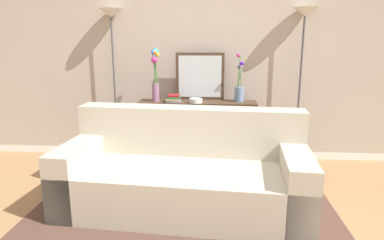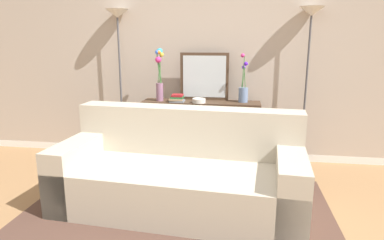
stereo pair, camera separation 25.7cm
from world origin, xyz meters
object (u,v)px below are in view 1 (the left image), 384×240
object	(u,v)px
floor_lamp_right	(303,43)
vase_short_flowers	(239,90)
book_stack	(173,99)
vase_tall_flowers	(155,77)
console_table	(197,121)
wall_mirror	(200,76)
couch	(185,174)
floor_lamp_left	(112,43)
fruit_bowl	(196,100)
book_row_under_console	(163,157)

from	to	relation	value
floor_lamp_right	vase_short_flowers	world-z (taller)	floor_lamp_right
floor_lamp_right	book_stack	world-z (taller)	floor_lamp_right
vase_tall_flowers	vase_short_flowers	xyz separation A→B (m)	(1.00, 0.07, -0.16)
console_table	wall_mirror	size ratio (longest dim) A/B	2.39
couch	vase_tall_flowers	distance (m)	1.42
vase_short_flowers	couch	bearing A→B (deg)	-114.96
vase_short_flowers	floor_lamp_left	bearing A→B (deg)	177.09
couch	vase_short_flowers	bearing A→B (deg)	65.04
couch	console_table	xyz separation A→B (m)	(0.04, 1.13, 0.24)
floor_lamp_left	wall_mirror	size ratio (longest dim) A/B	3.16
console_table	floor_lamp_right	distance (m)	1.55
couch	fruit_bowl	bearing A→B (deg)	88.40
couch	floor_lamp_left	bearing A→B (deg)	128.92
couch	vase_tall_flowers	world-z (taller)	vase_tall_flowers
floor_lamp_right	vase_tall_flowers	size ratio (longest dim) A/B	2.98
console_table	fruit_bowl	xyz separation A→B (m)	(-0.01, -0.09, 0.27)
vase_tall_flowers	vase_short_flowers	bearing A→B (deg)	3.83
floor_lamp_left	vase_tall_flowers	size ratio (longest dim) A/B	2.99
fruit_bowl	book_row_under_console	distance (m)	0.87
couch	wall_mirror	xyz separation A→B (m)	(0.06, 1.26, 0.77)
vase_tall_flowers	floor_lamp_right	bearing A→B (deg)	4.82
floor_lamp_right	vase_tall_flowers	world-z (taller)	floor_lamp_right
floor_lamp_right	vase_tall_flowers	distance (m)	1.78
floor_lamp_right	book_row_under_console	size ratio (longest dim) A/B	6.57
console_table	floor_lamp_left	world-z (taller)	floor_lamp_left
fruit_bowl	book_stack	bearing A→B (deg)	174.10
wall_mirror	vase_short_flowers	bearing A→B (deg)	-10.46
book_stack	vase_tall_flowers	bearing A→B (deg)	170.75
floor_lamp_right	book_row_under_console	xyz separation A→B (m)	(-1.66, -0.12, -1.41)
couch	floor_lamp_right	distance (m)	2.13
floor_lamp_right	book_stack	bearing A→B (deg)	-173.15
wall_mirror	vase_tall_flowers	distance (m)	0.54
couch	floor_lamp_right	bearing A→B (deg)	44.46
wall_mirror	vase_short_flowers	distance (m)	0.51
console_table	floor_lamp_right	size ratio (longest dim) A/B	0.76
floor_lamp_left	fruit_bowl	distance (m)	1.25
book_stack	floor_lamp_right	bearing A→B (deg)	6.85
couch	wall_mirror	bearing A→B (deg)	87.23
vase_tall_flowers	book_row_under_console	xyz separation A→B (m)	(0.07, 0.03, -1.02)
vase_tall_flowers	book_stack	world-z (taller)	vase_tall_flowers
floor_lamp_left	book_row_under_console	xyz separation A→B (m)	(0.61, -0.12, -1.41)
floor_lamp_left	vase_tall_flowers	xyz separation A→B (m)	(0.55, -0.15, -0.39)
floor_lamp_left	couch	bearing A→B (deg)	-51.08
floor_lamp_right	wall_mirror	xyz separation A→B (m)	(-1.21, 0.01, -0.40)
floor_lamp_left	book_row_under_console	distance (m)	1.55
wall_mirror	floor_lamp_right	bearing A→B (deg)	-0.50
floor_lamp_left	floor_lamp_right	xyz separation A→B (m)	(2.28, 0.00, -0.00)
couch	book_row_under_console	size ratio (longest dim) A/B	7.86
console_table	wall_mirror	xyz separation A→B (m)	(0.02, 0.13, 0.53)
book_stack	book_row_under_console	xyz separation A→B (m)	(-0.15, 0.06, -0.77)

